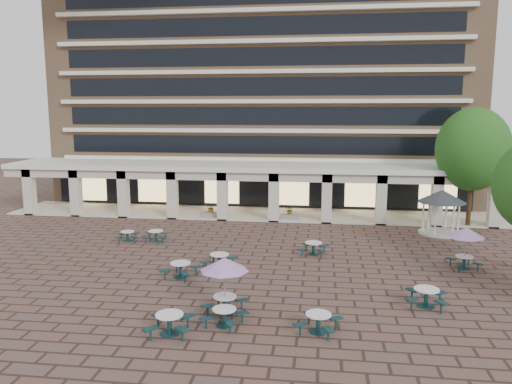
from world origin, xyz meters
TOP-DOWN VIEW (x-y plane):
  - ground at (0.00, 0.00)m, footprint 120.00×120.00m
  - apartment_building at (0.00, 25.47)m, footprint 40.00×15.50m
  - retail_arcade at (0.00, 14.80)m, footprint 42.00×6.60m
  - picnic_table_1 at (-0.10, -8.74)m, footprint 2.03×2.03m
  - picnic_table_2 at (1.93, -7.69)m, footprint 2.00×2.00m
  - picnic_table_3 at (5.83, -7.79)m, footprint 2.07×2.07m
  - picnic_table_5 at (0.16, -0.05)m, footprint 2.00×2.00m
  - picnic_table_6 at (1.70, -6.35)m, footprint 2.18×2.18m
  - picnic_table_7 at (10.72, -4.46)m, footprint 2.16×2.16m
  - picnic_table_8 at (-7.30, 4.93)m, footprint 1.80×1.80m
  - picnic_table_9 at (-1.58, -1.97)m, footprint 2.14×2.14m
  - picnic_table_11 at (14.00, 1.57)m, footprint 2.06×2.06m
  - picnic_table_12 at (-5.35, 5.08)m, footprint 1.84×1.84m
  - picnic_table_13 at (5.45, 3.25)m, footprint 1.98×1.98m
  - gazebo at (14.54, 9.84)m, footprint 3.43×3.43m
  - tree_east_c at (17.21, 12.51)m, footprint 5.49×5.49m
  - planter_left at (-3.19, 12.90)m, footprint 1.50×0.86m
  - planter_right at (3.39, 12.90)m, footprint 1.50×0.68m

SIDE VIEW (x-z plane):
  - ground at x=0.00m, z-range 0.00..0.00m
  - picnic_table_8 at x=-7.30m, z-range 0.07..0.76m
  - picnic_table_12 at x=-5.35m, z-range 0.07..0.83m
  - picnic_table_2 at x=1.93m, z-range 0.07..0.83m
  - picnic_table_3 at x=5.83m, z-range 0.08..0.87m
  - picnic_table_13 at x=5.45m, z-range 0.08..0.88m
  - picnic_table_5 at x=0.16m, z-range 0.08..0.89m
  - picnic_table_9 at x=-1.58m, z-range 0.08..0.90m
  - picnic_table_1 at x=-0.10m, z-range 0.08..0.93m
  - picnic_table_7 at x=10.72m, z-range 0.08..0.94m
  - planter_right at x=3.39m, z-range -0.11..1.18m
  - planter_left at x=-3.19m, z-range -0.10..1.24m
  - picnic_table_11 at x=14.00m, z-range 0.83..3.20m
  - picnic_table_6 at x=1.70m, z-range 0.88..3.40m
  - gazebo at x=14.54m, z-range 0.81..4.01m
  - retail_arcade at x=0.00m, z-range 0.80..5.20m
  - tree_east_c at x=17.21m, z-range 1.41..10.56m
  - apartment_building at x=0.00m, z-range 0.00..25.20m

